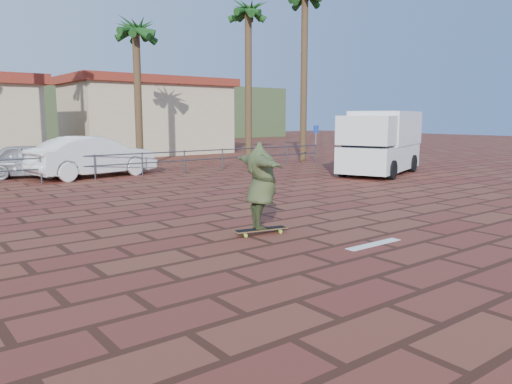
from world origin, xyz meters
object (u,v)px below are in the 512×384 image
at_px(campervan, 381,141).
at_px(car_silver, 33,160).
at_px(car_white, 93,157).
at_px(skateboarder, 261,186).
at_px(longboard, 261,230).

bearing_deg(campervan, car_silver, 125.94).
bearing_deg(car_white, skateboarder, 166.18).
distance_m(campervan, car_silver, 14.56).
distance_m(longboard, car_white, 12.25).
bearing_deg(skateboarder, car_white, 12.44).
height_order(longboard, campervan, campervan).
distance_m(skateboarder, car_white, 12.22).
xyz_separation_m(skateboarder, car_silver, (-1.15, 13.60, -0.33)).
relative_size(skateboarder, campervan, 0.40).
bearing_deg(skateboarder, campervan, -46.24).
height_order(campervan, car_silver, campervan).
distance_m(campervan, car_white, 12.13).
relative_size(skateboarder, car_silver, 0.55).
bearing_deg(car_silver, skateboarder, -153.40).
distance_m(longboard, campervan, 12.57).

